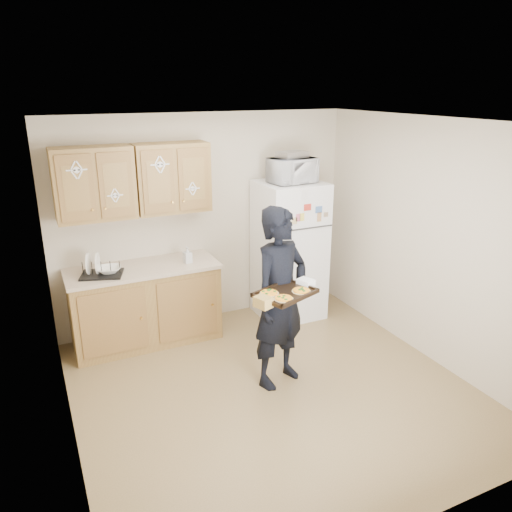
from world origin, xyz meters
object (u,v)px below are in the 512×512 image
object	(u,v)px
refrigerator	(289,251)
baking_tray	(285,294)
dish_rack	(101,268)
microwave	(292,171)
person	(280,298)

from	to	relation	value
refrigerator	baking_tray	bearing A→B (deg)	-120.01
baking_tray	dish_rack	distance (m)	2.05
dish_rack	microwave	bearing A→B (deg)	-0.74
refrigerator	microwave	bearing A→B (deg)	-101.71
refrigerator	person	xyz separation A→B (m)	(-0.81, -1.31, 0.03)
baking_tray	microwave	bearing A→B (deg)	39.17
dish_rack	baking_tray	bearing A→B (deg)	-49.75
refrigerator	microwave	distance (m)	1.00
microwave	dish_rack	distance (m)	2.39
baking_tray	microwave	distance (m)	1.95
refrigerator	baking_tray	world-z (taller)	refrigerator
person	microwave	world-z (taller)	microwave
baking_tray	dish_rack	size ratio (longest dim) A/B	1.20
baking_tray	refrigerator	bearing A→B (deg)	39.68
baking_tray	dish_rack	bearing A→B (deg)	109.94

